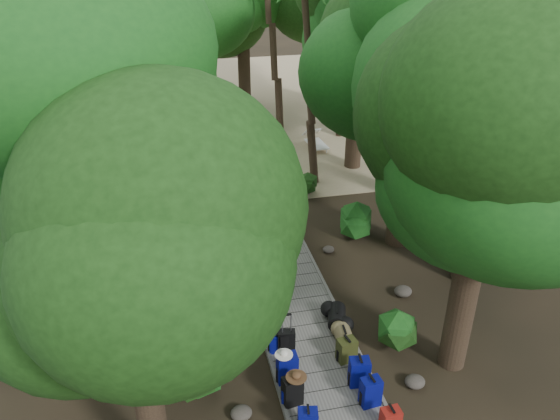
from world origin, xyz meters
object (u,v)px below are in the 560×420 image
object	(u,v)px
suitcase_on_boardwalk	(287,342)
lone_suitcase_on_sand	(246,160)
sun_lounger	(317,141)
duffel_right_khaki	(344,337)
backpack_right_d	(347,349)
duffel_right_black	(337,317)
backpack_right_c	(359,371)
backpack_left_d	(277,341)
backpack_left_b	(292,389)
kayak	(159,144)
backpack_left_c	(287,367)
backpack_right_b	(371,390)
backpack_right_a	(390,420)

from	to	relation	value
suitcase_on_boardwalk	lone_suitcase_on_sand	xyz separation A→B (m)	(0.85, 10.39, -0.09)
lone_suitcase_on_sand	sun_lounger	world-z (taller)	sun_lounger
duffel_right_khaki	lone_suitcase_on_sand	distance (m)	10.42
backpack_right_d	duffel_right_black	size ratio (longest dim) A/B	0.91
backpack_right_c	sun_lounger	size ratio (longest dim) A/B	0.34
backpack_left_d	lone_suitcase_on_sand	world-z (taller)	backpack_left_d
suitcase_on_boardwalk	sun_lounger	size ratio (longest dim) A/B	0.28
duffel_right_black	lone_suitcase_on_sand	xyz separation A→B (m)	(-0.50, 9.72, -0.01)
backpack_left_b	suitcase_on_boardwalk	world-z (taller)	backpack_left_b
suitcase_on_boardwalk	duffel_right_black	bearing A→B (deg)	36.81
backpack_left_d	sun_lounger	xyz separation A→B (m)	(4.23, 11.57, -0.03)
kayak	sun_lounger	distance (m)	6.62
backpack_right_c	backpack_left_c	bearing A→B (deg)	172.51
backpack_right_b	suitcase_on_boardwalk	world-z (taller)	backpack_right_b
backpack_left_d	kayak	world-z (taller)	backpack_left_d
duffel_right_khaki	duffel_right_black	distance (m)	0.69
backpack_right_a	backpack_right_d	bearing A→B (deg)	92.02
backpack_right_b	duffel_right_khaki	xyz separation A→B (m)	(0.05, 1.72, -0.15)
suitcase_on_boardwalk	lone_suitcase_on_sand	distance (m)	10.42
backpack_left_b	duffel_right_khaki	size ratio (longest dim) A/B	1.19
backpack_right_c	suitcase_on_boardwalk	xyz separation A→B (m)	(-1.21, 1.21, -0.06)
suitcase_on_boardwalk	backpack_left_d	bearing A→B (deg)	164.94
backpack_left_c	suitcase_on_boardwalk	distance (m)	0.85
backpack_right_d	duffel_right_black	bearing A→B (deg)	72.17
backpack_left_d	backpack_right_c	distance (m)	1.92
backpack_right_a	duffel_right_black	xyz separation A→B (m)	(0.00, 3.13, -0.11)
backpack_right_d	duffel_right_khaki	distance (m)	0.50
lone_suitcase_on_sand	kayak	distance (m)	4.35
backpack_right_a	backpack_right_c	world-z (taller)	backpack_right_c
backpack_left_c	backpack_right_c	distance (m)	1.44
backpack_right_b	duffel_right_black	distance (m)	2.41
backpack_right_a	sun_lounger	world-z (taller)	backpack_right_a
backpack_right_b	lone_suitcase_on_sand	distance (m)	12.14
backpack_right_a	sun_lounger	size ratio (longest dim) A/B	0.31
backpack_left_c	suitcase_on_boardwalk	size ratio (longest dim) A/B	1.30
backpack_left_b	lone_suitcase_on_sand	xyz separation A→B (m)	(1.07, 11.78, -0.15)
backpack_right_a	lone_suitcase_on_sand	distance (m)	12.86
backpack_left_d	backpack_right_c	size ratio (longest dim) A/B	0.74
backpack_right_d	backpack_left_b	bearing A→B (deg)	-157.49
backpack_left_c	backpack_right_d	size ratio (longest dim) A/B	1.27
backpack_left_c	backpack_left_b	bearing A→B (deg)	-93.73
backpack_left_d	backpack_right_d	xyz separation A→B (m)	(1.39, -0.60, 0.04)
backpack_right_a	backpack_left_b	bearing A→B (deg)	142.95
backpack_right_a	duffel_right_khaki	xyz separation A→B (m)	(-0.06, 2.44, -0.12)
backpack_right_d	kayak	distance (m)	14.26
backpack_left_c	sun_lounger	world-z (taller)	backpack_left_c
duffel_right_black	backpack_right_b	bearing A→B (deg)	-74.62
backpack_right_c	suitcase_on_boardwalk	world-z (taller)	backpack_right_c
backpack_right_d	lone_suitcase_on_sand	world-z (taller)	backpack_right_d
backpack_left_c	duffel_right_black	xyz separation A→B (m)	(1.53, 1.49, -0.17)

